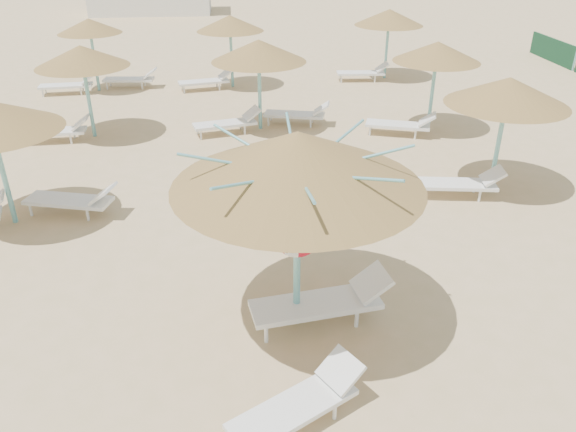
{
  "coord_description": "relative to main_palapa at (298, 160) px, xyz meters",
  "views": [
    {
      "loc": [
        -0.62,
        -6.95,
        5.84
      ],
      "look_at": [
        0.21,
        1.53,
        1.3
      ],
      "focal_mm": 35.0,
      "sensor_mm": 36.0,
      "label": 1
    }
  ],
  "objects": [
    {
      "name": "ground",
      "position": [
        -0.22,
        -0.28,
        -2.85
      ],
      "size": [
        120.0,
        120.0,
        0.0
      ],
      "primitive_type": "plane",
      "color": "tan",
      "rests_on": "ground"
    },
    {
      "name": "main_palapa",
      "position": [
        0.0,
        0.0,
        0.0
      ],
      "size": [
        3.65,
        3.65,
        3.27
      ],
      "color": "#69B3B7",
      "rests_on": "ground"
    },
    {
      "name": "lounger_main_a",
      "position": [
        -0.17,
        -2.03,
        -2.52
      ],
      "size": [
        1.91,
        1.44,
        0.68
      ],
      "rotation": [
        0.0,
        0.0,
        0.53
      ],
      "color": "white",
      "rests_on": "ground"
    },
    {
      "name": "lounger_main_b",
      "position": [
        0.46,
        -0.01,
        -2.46
      ],
      "size": [
        2.33,
        1.01,
        0.82
      ],
      "rotation": [
        0.0,
        0.0,
        0.16
      ],
      "color": "white",
      "rests_on": "ground"
    },
    {
      "name": "palapa_field",
      "position": [
        -0.07,
        9.71,
        -0.54
      ],
      "size": [
        14.79,
        14.21,
        2.71
      ],
      "color": "#69B3B7",
      "rests_on": "ground"
    }
  ]
}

